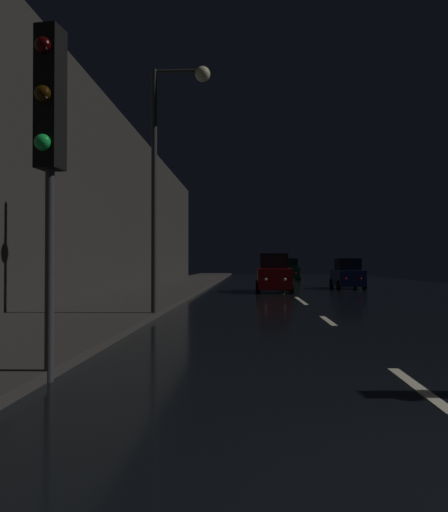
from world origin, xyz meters
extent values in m
cube|color=black|center=(0.00, 24.50, -0.01)|extent=(26.34, 84.00, 0.02)
cube|color=#33302D|center=(-6.97, 24.50, 0.07)|extent=(4.40, 84.00, 0.15)
cube|color=#2D2B28|center=(-9.57, 21.00, 4.91)|extent=(0.80, 63.00, 9.82)
cube|color=beige|center=(0.00, 3.00, 0.01)|extent=(0.16, 2.20, 0.01)
cube|color=beige|center=(0.00, 10.20, 0.01)|extent=(0.16, 2.20, 0.01)
cube|color=beige|center=(0.00, 16.36, 0.01)|extent=(0.16, 2.20, 0.01)
cube|color=beige|center=(0.00, 18.42, 0.01)|extent=(0.16, 2.20, 0.01)
cube|color=beige|center=(0.00, 27.82, 0.01)|extent=(0.16, 2.20, 0.01)
cube|color=beige|center=(0.00, 33.83, 0.01)|extent=(0.16, 2.20, 0.01)
cylinder|color=#38383A|center=(-4.77, 3.06, 1.41)|extent=(0.12, 0.12, 2.82)
cube|color=black|center=(-4.77, 3.06, 3.77)|extent=(0.35, 0.38, 1.90)
sphere|color=black|center=(-4.79, 2.89, 4.40)|extent=(0.22, 0.22, 0.22)
sphere|color=black|center=(-4.79, 2.89, 3.77)|extent=(0.22, 0.22, 0.22)
sphere|color=#19D84C|center=(-4.79, 2.89, 3.14)|extent=(0.22, 0.22, 0.22)
cylinder|color=#2D2D30|center=(-4.87, 10.66, 3.58)|extent=(0.16, 0.16, 7.15)
cylinder|color=#2D2D30|center=(-4.17, 10.66, 7.10)|extent=(1.40, 0.10, 0.10)
sphere|color=beige|center=(-3.47, 10.66, 7.00)|extent=(0.44, 0.44, 0.44)
cube|color=maroon|center=(-0.84, 23.66, 0.75)|extent=(1.74, 4.07, 1.07)
cube|color=black|center=(-0.84, 23.81, 1.69)|extent=(1.48, 2.03, 0.81)
cylinder|color=black|center=(0.02, 22.24, 0.31)|extent=(0.21, 0.62, 0.62)
cylinder|color=black|center=(-1.69, 22.24, 0.31)|extent=(0.21, 0.62, 0.62)
cylinder|color=black|center=(0.02, 25.09, 0.31)|extent=(0.21, 0.62, 0.62)
cylinder|color=black|center=(-1.69, 25.09, 0.31)|extent=(0.21, 0.62, 0.62)
sphere|color=white|center=(-0.36, 21.67, 0.75)|extent=(0.17, 0.17, 0.17)
sphere|color=white|center=(-1.32, 21.67, 0.75)|extent=(0.17, 0.17, 0.17)
sphere|color=red|center=(-0.36, 25.66, 0.75)|extent=(0.17, 0.17, 0.17)
sphere|color=red|center=(-1.32, 25.66, 0.75)|extent=(0.17, 0.17, 0.17)
cube|color=#0F3819|center=(1.38, 41.51, 0.71)|extent=(1.66, 3.88, 1.02)
cube|color=black|center=(1.38, 41.37, 1.61)|extent=(1.41, 1.94, 0.78)
cylinder|color=black|center=(0.56, 42.87, 0.30)|extent=(0.20, 0.59, 0.59)
cylinder|color=black|center=(2.19, 42.87, 0.30)|extent=(0.20, 0.59, 0.59)
cylinder|color=black|center=(0.56, 40.15, 0.30)|extent=(0.20, 0.59, 0.59)
cylinder|color=black|center=(2.19, 40.15, 0.30)|extent=(0.20, 0.59, 0.59)
sphere|color=slate|center=(0.92, 43.41, 0.71)|extent=(0.17, 0.17, 0.17)
sphere|color=slate|center=(1.83, 43.41, 0.71)|extent=(0.17, 0.17, 0.17)
sphere|color=red|center=(0.92, 39.61, 0.71)|extent=(0.17, 0.17, 0.17)
sphere|color=red|center=(1.83, 39.61, 0.71)|extent=(0.17, 0.17, 0.17)
cube|color=#141E51|center=(3.87, 27.40, 0.67)|extent=(1.55, 3.61, 0.95)
cube|color=black|center=(3.87, 27.28, 1.50)|extent=(1.32, 1.81, 0.72)
cylinder|color=black|center=(3.11, 28.67, 0.28)|extent=(0.19, 0.55, 0.55)
cylinder|color=black|center=(4.63, 28.67, 0.28)|extent=(0.19, 0.55, 0.55)
cylinder|color=black|center=(3.11, 26.14, 0.28)|extent=(0.19, 0.55, 0.55)
cylinder|color=black|center=(4.63, 26.14, 0.28)|extent=(0.19, 0.55, 0.55)
sphere|color=slate|center=(3.45, 29.18, 0.67)|extent=(0.15, 0.15, 0.15)
sphere|color=slate|center=(4.30, 29.18, 0.67)|extent=(0.15, 0.15, 0.15)
sphere|color=red|center=(3.45, 25.63, 0.67)|extent=(0.15, 0.15, 0.15)
sphere|color=red|center=(4.30, 25.63, 0.67)|extent=(0.15, 0.15, 0.15)
camera|label=1|loc=(-2.11, -3.33, 1.57)|focal=34.56mm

